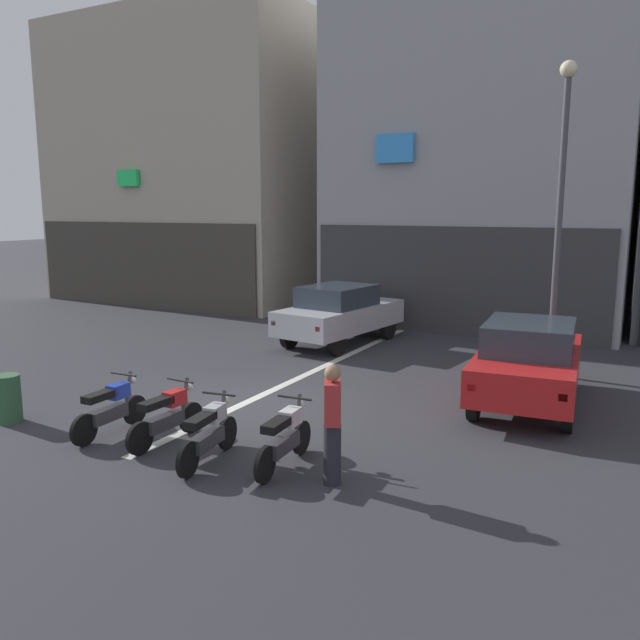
# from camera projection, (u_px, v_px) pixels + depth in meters

# --- Properties ---
(ground_plane) EXTENTS (120.00, 120.00, 0.00)m
(ground_plane) POSITION_uv_depth(u_px,v_px,m) (241.00, 405.00, 12.14)
(ground_plane) COLOR #333338
(lane_centre_line) EXTENTS (0.20, 18.00, 0.01)m
(lane_centre_line) POSITION_uv_depth(u_px,v_px,m) (368.00, 346.00, 17.35)
(lane_centre_line) COLOR silver
(lane_centre_line) RESTS_ON ground
(building_corner_left) EXTENTS (10.73, 9.64, 10.99)m
(building_corner_left) POSITION_uv_depth(u_px,v_px,m) (216.00, 167.00, 27.31)
(building_corner_left) COLOR #B2A893
(building_corner_left) RESTS_ON ground
(building_mid_block) EXTENTS (9.12, 9.01, 19.03)m
(building_mid_block) POSITION_uv_depth(u_px,v_px,m) (500.00, 32.00, 21.11)
(building_mid_block) COLOR #9E9EA3
(building_mid_block) RESTS_ON ground
(car_silver_crossing_near) EXTENTS (2.29, 4.30, 1.64)m
(car_silver_crossing_near) POSITION_uv_depth(u_px,v_px,m) (340.00, 312.00, 17.48)
(car_silver_crossing_near) COLOR black
(car_silver_crossing_near) RESTS_ON ground
(car_red_parked_kerbside) EXTENTS (2.10, 4.23, 1.64)m
(car_red_parked_kerbside) POSITION_uv_depth(u_px,v_px,m) (529.00, 360.00, 11.96)
(car_red_parked_kerbside) COLOR black
(car_red_parked_kerbside) RESTS_ON ground
(street_lamp) EXTENTS (0.36, 0.36, 6.75)m
(street_lamp) POSITION_uv_depth(u_px,v_px,m) (561.00, 190.00, 13.59)
(street_lamp) COLOR #47474C
(street_lamp) RESTS_ON ground
(motorcycle_blue_row_leftmost) EXTENTS (0.55, 1.67, 0.98)m
(motorcycle_blue_row_leftmost) POSITION_uv_depth(u_px,v_px,m) (111.00, 408.00, 10.49)
(motorcycle_blue_row_leftmost) COLOR black
(motorcycle_blue_row_leftmost) RESTS_ON ground
(motorcycle_red_row_left_mid) EXTENTS (0.55, 1.67, 0.98)m
(motorcycle_red_row_left_mid) POSITION_uv_depth(u_px,v_px,m) (167.00, 415.00, 10.11)
(motorcycle_red_row_left_mid) COLOR black
(motorcycle_red_row_left_mid) RESTS_ON ground
(motorcycle_silver_row_centre) EXTENTS (0.55, 1.66, 0.98)m
(motorcycle_silver_row_centre) POSITION_uv_depth(u_px,v_px,m) (209.00, 433.00, 9.34)
(motorcycle_silver_row_centre) COLOR black
(motorcycle_silver_row_centre) RESTS_ON ground
(motorcycle_white_row_right_mid) EXTENTS (0.55, 1.67, 0.98)m
(motorcycle_white_row_right_mid) POSITION_uv_depth(u_px,v_px,m) (285.00, 437.00, 9.15)
(motorcycle_white_row_right_mid) COLOR black
(motorcycle_white_row_right_mid) RESTS_ON ground
(person_by_motorcycles) EXTENTS (0.36, 0.42, 1.67)m
(person_by_motorcycles) POSITION_uv_depth(u_px,v_px,m) (332.00, 424.00, 8.53)
(person_by_motorcycles) COLOR #23232D
(person_by_motorcycles) RESTS_ON ground
(trash_bin) EXTENTS (0.44, 0.44, 0.85)m
(trash_bin) POSITION_uv_depth(u_px,v_px,m) (8.00, 399.00, 11.11)
(trash_bin) COLOR #2D5938
(trash_bin) RESTS_ON ground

